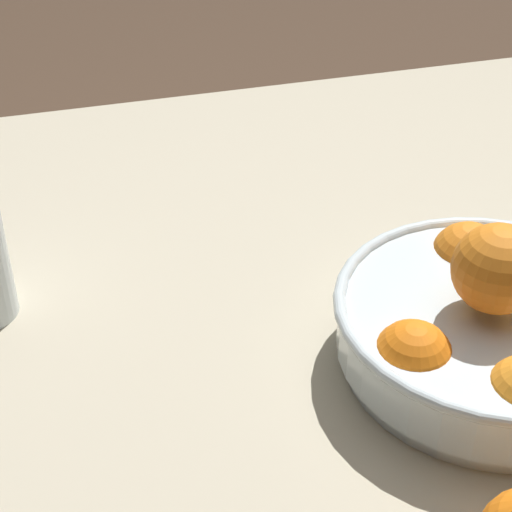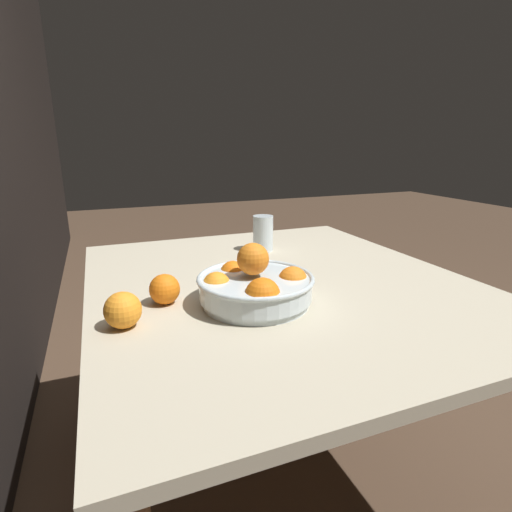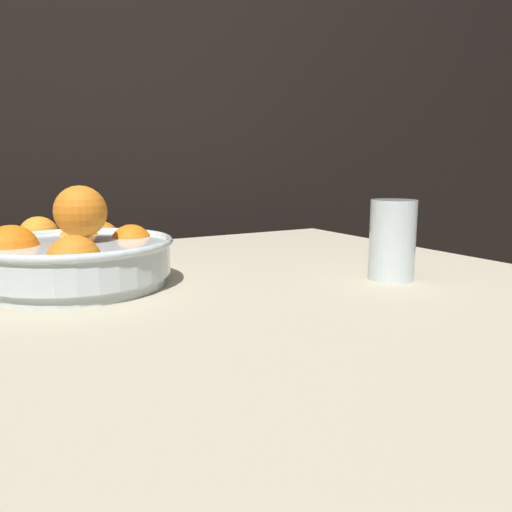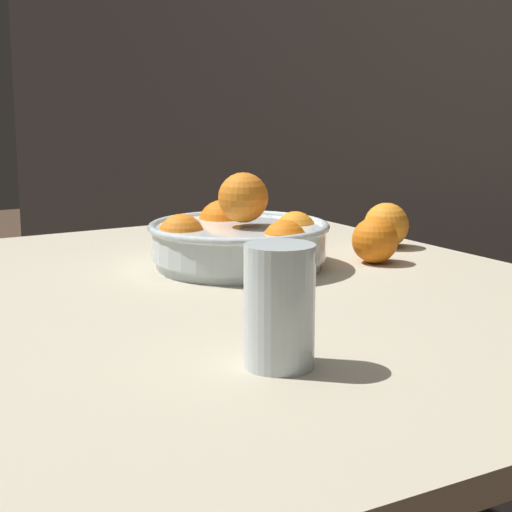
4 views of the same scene
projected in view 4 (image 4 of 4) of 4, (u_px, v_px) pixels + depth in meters
dining_table at (208, 342)px, 1.21m from camera, size 1.21×1.07×0.71m
fruit_bowl at (239, 238)px, 1.37m from camera, size 0.29×0.29×0.15m
juice_glass at (279, 311)px, 0.88m from camera, size 0.07×0.07×0.13m
orange_loose_near_bowl at (386, 225)px, 1.55m from camera, size 0.08×0.08×0.08m
orange_loose_front at (375, 240)px, 1.41m from camera, size 0.08×0.08×0.08m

